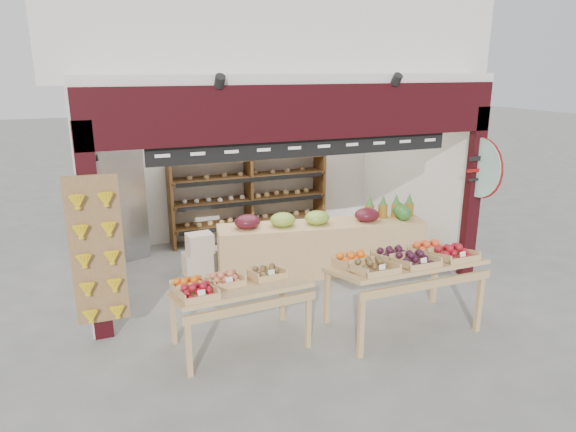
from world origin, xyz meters
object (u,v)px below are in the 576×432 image
(mid_counter, at_px, (322,246))
(display_table_left, at_px, (229,287))
(cardboard_stack, at_px, (212,257))
(display_table_right, at_px, (404,262))
(refrigerator, at_px, (117,204))
(back_shelving, at_px, (249,182))
(watermelon_pile, at_px, (402,256))

(mid_counter, xyz_separation_m, display_table_left, (-1.97, -1.67, 0.30))
(cardboard_stack, relative_size, display_table_right, 0.56)
(refrigerator, height_order, cardboard_stack, refrigerator)
(display_table_right, bearing_deg, refrigerator, 128.24)
(display_table_left, distance_m, display_table_right, 2.18)
(cardboard_stack, bearing_deg, refrigerator, 135.90)
(back_shelving, height_order, mid_counter, back_shelving)
(mid_counter, bearing_deg, display_table_left, -139.66)
(cardboard_stack, bearing_deg, back_shelving, 52.86)
(cardboard_stack, bearing_deg, display_table_left, -98.06)
(display_table_right, bearing_deg, mid_counter, 94.98)
(mid_counter, bearing_deg, cardboard_stack, 157.70)
(back_shelving, bearing_deg, watermelon_pile, -51.07)
(refrigerator, distance_m, mid_counter, 3.59)
(refrigerator, bearing_deg, back_shelving, -15.83)
(mid_counter, height_order, display_table_left, mid_counter)
(back_shelving, distance_m, display_table_left, 4.03)
(back_shelving, relative_size, watermelon_pile, 4.39)
(back_shelving, xyz_separation_m, refrigerator, (-2.40, -0.13, -0.16))
(back_shelving, xyz_separation_m, watermelon_pile, (1.91, -2.36, -0.93))
(mid_counter, relative_size, display_table_right, 1.88)
(display_table_right, xyz_separation_m, watermelon_pile, (1.16, 1.75, -0.71))
(display_table_left, height_order, watermelon_pile, display_table_left)
(back_shelving, distance_m, display_table_right, 4.19)
(cardboard_stack, distance_m, mid_counter, 1.78)
(mid_counter, bearing_deg, back_shelving, 105.16)
(back_shelving, xyz_separation_m, display_table_left, (-1.40, -3.76, -0.37))
(watermelon_pile, bearing_deg, display_table_left, -157.11)
(back_shelving, bearing_deg, mid_counter, -74.84)
(mid_counter, distance_m, display_table_right, 2.08)
(display_table_left, xyz_separation_m, watermelon_pile, (3.31, 1.40, -0.57))
(mid_counter, relative_size, watermelon_pile, 4.92)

